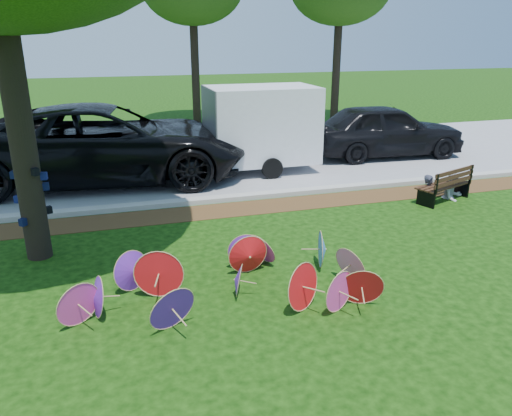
{
  "coord_description": "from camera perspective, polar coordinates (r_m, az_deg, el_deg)",
  "views": [
    {
      "loc": [
        -1.91,
        -6.22,
        3.9
      ],
      "look_at": [
        0.5,
        2.0,
        0.9
      ],
      "focal_mm": 35.0,
      "sensor_mm": 36.0,
      "label": 1
    }
  ],
  "objects": [
    {
      "name": "black_van",
      "position": [
        14.37,
        -16.72,
        7.07
      ],
      "size": [
        7.88,
        4.16,
        2.11
      ],
      "primitive_type": "imported",
      "rotation": [
        0.0,
        0.0,
        1.48
      ],
      "color": "black",
      "rests_on": "ground"
    },
    {
      "name": "street",
      "position": [
        16.17,
        -9.11,
        5.12
      ],
      "size": [
        90.0,
        8.0,
        0.01
      ],
      "primitive_type": "cube",
      "color": "gray",
      "rests_on": "ground"
    },
    {
      "name": "parasol_pile",
      "position": [
        7.88,
        -2.25,
        -7.6
      ],
      "size": [
        4.88,
        2.43,
        0.79
      ],
      "color": "red",
      "rests_on": "ground"
    },
    {
      "name": "ground",
      "position": [
        7.59,
        0.65,
        -11.63
      ],
      "size": [
        90.0,
        90.0,
        0.0
      ],
      "primitive_type": "plane",
      "color": "black",
      "rests_on": "ground"
    },
    {
      "name": "person_left",
      "position": [
        12.84,
        19.31,
        3.47
      ],
      "size": [
        0.53,
        0.42,
        1.27
      ],
      "primitive_type": "imported",
      "rotation": [
        0.0,
        0.0,
        0.28
      ],
      "color": "#313343",
      "rests_on": "ground"
    },
    {
      "name": "cargo_trailer",
      "position": [
        14.84,
        0.67,
        9.54
      ],
      "size": [
        3.11,
        1.98,
        2.77
      ],
      "primitive_type": "cube",
      "rotation": [
        0.0,
        0.0,
        0.01
      ],
      "color": "white",
      "rests_on": "ground"
    },
    {
      "name": "dark_pickup",
      "position": [
        17.27,
        14.53,
        8.61
      ],
      "size": [
        5.25,
        2.37,
        1.75
      ],
      "primitive_type": "imported",
      "rotation": [
        0.0,
        0.0,
        1.51
      ],
      "color": "black",
      "rests_on": "ground"
    },
    {
      "name": "mulch_strip",
      "position": [
        11.57,
        -5.87,
        -0.48
      ],
      "size": [
        90.0,
        1.0,
        0.01
      ],
      "primitive_type": "cube",
      "color": "#472D16",
      "rests_on": "ground"
    },
    {
      "name": "curb",
      "position": [
        12.2,
        -6.5,
        0.83
      ],
      "size": [
        90.0,
        0.3,
        0.12
      ],
      "primitive_type": "cube",
      "color": "#B7B5AD",
      "rests_on": "ground"
    },
    {
      "name": "park_bench",
      "position": [
        13.06,
        20.59,
        2.57
      ],
      "size": [
        1.71,
        1.12,
        0.83
      ],
      "primitive_type": null,
      "rotation": [
        0.0,
        0.0,
        0.36
      ],
      "color": "black",
      "rests_on": "ground"
    },
    {
      "name": "person_right",
      "position": [
        13.25,
        21.79,
        3.65
      ],
      "size": [
        0.71,
        0.61,
        1.28
      ],
      "primitive_type": "imported",
      "rotation": [
        0.0,
        0.0,
        0.23
      ],
      "color": "#B5B4BD",
      "rests_on": "ground"
    }
  ]
}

